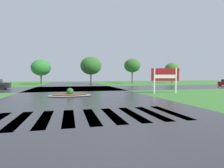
{
  "coord_description": "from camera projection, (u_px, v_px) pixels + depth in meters",
  "views": [
    {
      "loc": [
        -0.86,
        -3.42,
        1.63
      ],
      "look_at": [
        2.64,
        11.02,
        1.01
      ],
      "focal_mm": 28.45,
      "sensor_mm": 36.0,
      "label": 1
    }
  ],
  "objects": [
    {
      "name": "estate_billboard",
      "position": [
        165.0,
        76.0,
        17.35
      ],
      "size": [
        2.76,
        0.52,
        2.49
      ],
      "rotation": [
        0.0,
        0.0,
        2.98
      ],
      "color": "white",
      "rests_on": "ground"
    },
    {
      "name": "median_island",
      "position": [
        70.0,
        95.0,
        14.79
      ],
      "size": [
        3.59,
        1.7,
        0.68
      ],
      "color": "#9E9B93",
      "rests_on": "ground"
    },
    {
      "name": "background_treeline",
      "position": [
        83.0,
        67.0,
        39.81
      ],
      "size": [
        47.95,
        5.05,
        6.11
      ],
      "color": "#4C3823",
      "rests_on": "ground"
    },
    {
      "name": "asphalt_roadway",
      "position": [
        81.0,
        98.0,
        13.31
      ],
      "size": [
        11.64,
        80.0,
        0.01
      ],
      "primitive_type": "cube",
      "color": "#2B2B30",
      "rests_on": "ground"
    },
    {
      "name": "asphalt_cross_road",
      "position": [
        76.0,
        88.0,
        24.29
      ],
      "size": [
        90.0,
        10.48,
        0.01
      ],
      "primitive_type": "cube",
      "color": "#2B2B30",
      "rests_on": "ground"
    },
    {
      "name": "ground_plane",
      "position": [
        113.0,
        159.0,
        3.6
      ],
      "size": [
        120.0,
        120.0,
        0.1
      ],
      "primitive_type": "cube",
      "color": "#38722D"
    },
    {
      "name": "crosswalk_stripes",
      "position": [
        91.0,
        116.0,
        7.29
      ],
      "size": [
        7.65,
        3.17,
        0.01
      ],
      "color": "white",
      "rests_on": "ground"
    }
  ]
}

